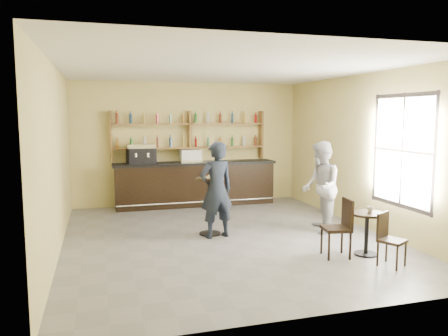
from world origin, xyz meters
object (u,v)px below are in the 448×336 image
object	(u,v)px
espresso_machine	(141,154)
chair_south	(392,240)
pastry_case	(190,156)
pedestal_table	(210,206)
cafe_table	(366,234)
chair_west	(336,228)
patron_second	(321,187)
man_main	(216,190)
bar_counter	(195,184)

from	to	relation	value
espresso_machine	chair_south	xyz separation A→B (m)	(3.32, -5.43, -0.97)
espresso_machine	pastry_case	bearing A→B (deg)	-6.71
pedestal_table	pastry_case	bearing A→B (deg)	85.83
cafe_table	chair_west	xyz separation A→B (m)	(-0.55, 0.05, 0.13)
chair_west	patron_second	size ratio (longest dim) A/B	0.53
pastry_case	chair_south	distance (m)	5.87
espresso_machine	man_main	size ratio (longest dim) A/B	0.37
man_main	chair_south	bearing A→B (deg)	122.88
espresso_machine	chair_west	distance (m)	5.57
pastry_case	cafe_table	distance (m)	5.31
cafe_table	pastry_case	bearing A→B (deg)	112.60
chair_west	patron_second	distance (m)	1.64
pedestal_table	man_main	distance (m)	0.43
bar_counter	chair_south	xyz separation A→B (m)	(1.93, -5.43, -0.15)
pedestal_table	patron_second	size ratio (longest dim) A/B	0.62
pastry_case	cafe_table	bearing A→B (deg)	-66.67
pastry_case	chair_west	world-z (taller)	pastry_case
chair_south	patron_second	world-z (taller)	patron_second
bar_counter	cafe_table	xyz separation A→B (m)	(1.88, -4.83, -0.21)
bar_counter	espresso_machine	world-z (taller)	espresso_machine
espresso_machine	pedestal_table	world-z (taller)	espresso_machine
cafe_table	chair_west	world-z (taller)	chair_west
chair_south	pedestal_table	bearing A→B (deg)	102.50
bar_counter	patron_second	distance (m)	3.78
bar_counter	cafe_table	distance (m)	5.19
espresso_machine	bar_counter	bearing A→B (deg)	-6.71
bar_counter	chair_south	size ratio (longest dim) A/B	5.04
bar_counter	pedestal_table	distance (m)	2.87
bar_counter	chair_south	world-z (taller)	bar_counter
bar_counter	cafe_table	bearing A→B (deg)	-68.68
pastry_case	patron_second	xyz separation A→B (m)	(1.97, -3.28, -0.38)
bar_counter	patron_second	world-z (taller)	patron_second
pedestal_table	chair_west	xyz separation A→B (m)	(1.67, -1.92, -0.08)
espresso_machine	cafe_table	size ratio (longest dim) A/B	0.94
espresso_machine	pedestal_table	distance (m)	3.15
pedestal_table	chair_south	xyz separation A→B (m)	(2.27, -2.57, -0.15)
espresso_machine	pastry_case	size ratio (longest dim) A/B	1.25
pedestal_table	chair_south	distance (m)	3.43
pastry_case	cafe_table	size ratio (longest dim) A/B	0.75
pastry_case	chair_west	bearing A→B (deg)	-72.28
chair_south	man_main	bearing A→B (deg)	104.32
espresso_machine	chair_west	xyz separation A→B (m)	(2.72, -4.78, -0.89)
espresso_machine	pedestal_table	size ratio (longest dim) A/B	0.60
bar_counter	espresso_machine	size ratio (longest dim) A/B	6.13
cafe_table	chair_south	distance (m)	0.60
chair_south	espresso_machine	bearing A→B (deg)	92.55
chair_south	bar_counter	bearing A→B (deg)	80.72
pedestal_table	chair_west	size ratio (longest dim) A/B	1.16
espresso_machine	pastry_case	distance (m)	1.26
bar_counter	pedestal_table	bearing A→B (deg)	-96.67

